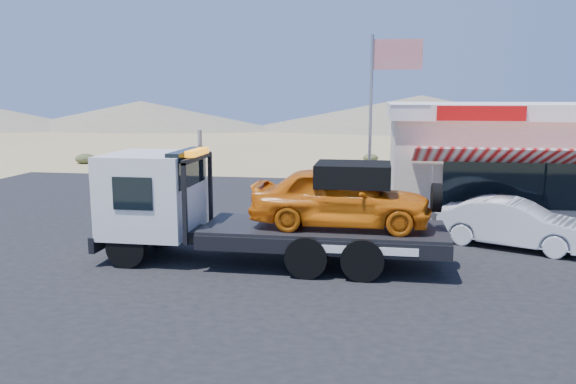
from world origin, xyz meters
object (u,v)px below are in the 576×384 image
Objects in this scene: jerky_store at (528,155)px; tow_truck at (261,203)px; white_sedan at (513,223)px; flagpole at (378,110)px.

tow_truck is at bearing -134.56° from jerky_store.
white_sedan is at bearing -106.32° from jerky_store.
flagpole reaches higher than tow_truck.
tow_truck is at bearing -124.92° from flagpole.
tow_truck is 0.82× the size of jerky_store.
white_sedan is (6.63, 2.51, -0.84)m from tow_truck.
tow_truck reaches higher than white_sedan.
flagpole reaches higher than white_sedan.
jerky_store reaches higher than tow_truck.
jerky_store reaches higher than white_sedan.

